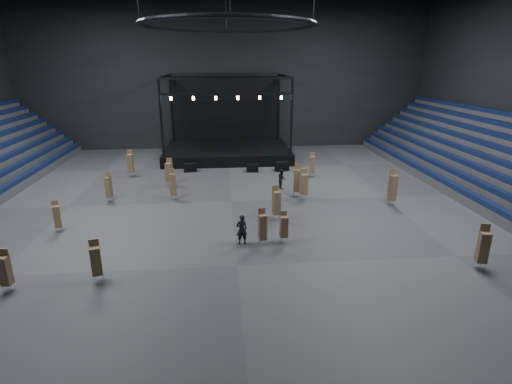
{
  "coord_description": "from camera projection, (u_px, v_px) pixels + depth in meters",
  "views": [
    {
      "loc": [
        -0.71,
        -29.89,
        10.63
      ],
      "look_at": [
        1.78,
        -2.0,
        1.4
      ],
      "focal_mm": 28.0,
      "sensor_mm": 36.0,
      "label": 1
    }
  ],
  "objects": [
    {
      "name": "floor",
      "position": [
        231.0,
        202.0,
        31.67
      ],
      "size": [
        50.0,
        50.0,
        0.0
      ],
      "primitive_type": "plane",
      "color": "#49494B",
      "rests_on": "ground"
    },
    {
      "name": "wall_back",
      "position": [
        225.0,
        75.0,
        48.72
      ],
      "size": [
        50.0,
        0.2,
        18.0
      ],
      "primitive_type": "cube",
      "color": "black",
      "rests_on": "ground"
    },
    {
      "name": "wall_front",
      "position": [
        252.0,
        137.0,
        8.98
      ],
      "size": [
        50.0,
        0.2,
        18.0
      ],
      "primitive_type": "cube",
      "color": "black",
      "rests_on": "ground"
    },
    {
      "name": "bleachers_right",
      "position": [
        508.0,
        174.0,
        33.06
      ],
      "size": [
        7.2,
        40.0,
        6.4
      ],
      "color": "#4A4A4D",
      "rests_on": "floor"
    },
    {
      "name": "stage",
      "position": [
        227.0,
        143.0,
        46.57
      ],
      "size": [
        14.0,
        10.0,
        9.2
      ],
      "color": "black",
      "rests_on": "floor"
    },
    {
      "name": "truss_ring",
      "position": [
        228.0,
        25.0,
        27.6
      ],
      "size": [
        12.3,
        12.3,
        5.15
      ],
      "color": "black",
      "rests_on": "ceiling"
    },
    {
      "name": "flight_case_left",
      "position": [
        190.0,
        168.0,
        40.1
      ],
      "size": [
        1.31,
        0.74,
        0.84
      ],
      "primitive_type": "cube",
      "rotation": [
        0.0,
        0.0,
        0.09
      ],
      "color": "black",
      "rests_on": "floor"
    },
    {
      "name": "flight_case_mid",
      "position": [
        252.0,
        168.0,
        40.02
      ],
      "size": [
        1.25,
        0.74,
        0.79
      ],
      "primitive_type": "cube",
      "rotation": [
        0.0,
        0.0,
        -0.13
      ],
      "color": "black",
      "rests_on": "floor"
    },
    {
      "name": "flight_case_right",
      "position": [
        282.0,
        166.0,
        40.38
      ],
      "size": [
        1.51,
        1.08,
        0.91
      ],
      "primitive_type": "cube",
      "rotation": [
        0.0,
        0.0,
        0.32
      ],
      "color": "black",
      "rests_on": "floor"
    },
    {
      "name": "chair_stack_0",
      "position": [
        393.0,
        187.0,
        30.39
      ],
      "size": [
        0.55,
        0.55,
        2.9
      ],
      "rotation": [
        0.0,
        0.0,
        0.05
      ],
      "color": "silver",
      "rests_on": "floor"
    },
    {
      "name": "chair_stack_1",
      "position": [
        169.0,
        172.0,
        35.16
      ],
      "size": [
        0.66,
        0.66,
        2.52
      ],
      "rotation": [
        0.0,
        0.0,
        -0.29
      ],
      "color": "silver",
      "rests_on": "floor"
    },
    {
      "name": "chair_stack_2",
      "position": [
        130.0,
        163.0,
        38.03
      ],
      "size": [
        0.52,
        0.52,
        2.62
      ],
      "rotation": [
        0.0,
        0.0,
        -0.01
      ],
      "color": "silver",
      "rests_on": "floor"
    },
    {
      "name": "chair_stack_3",
      "position": [
        96.0,
        260.0,
        19.86
      ],
      "size": [
        0.61,
        0.61,
        2.25
      ],
      "rotation": [
        0.0,
        0.0,
        0.28
      ],
      "color": "silver",
      "rests_on": "floor"
    },
    {
      "name": "chair_stack_4",
      "position": [
        304.0,
        184.0,
        31.78
      ],
      "size": [
        0.56,
        0.56,
        2.49
      ],
      "rotation": [
        0.0,
        0.0,
        0.06
      ],
      "color": "silver",
      "rests_on": "floor"
    },
    {
      "name": "chair_stack_5",
      "position": [
        312.0,
        164.0,
        38.01
      ],
      "size": [
        0.59,
        0.59,
        2.39
      ],
      "rotation": [
        0.0,
        0.0,
        -0.22
      ],
      "color": "silver",
      "rests_on": "floor"
    },
    {
      "name": "chair_stack_6",
      "position": [
        173.0,
        184.0,
        31.73
      ],
      "size": [
        0.57,
        0.57,
        2.57
      ],
      "rotation": [
        0.0,
        0.0,
        0.34
      ],
      "color": "silver",
      "rests_on": "floor"
    },
    {
      "name": "chair_stack_7",
      "position": [
        483.0,
        246.0,
        21.04
      ],
      "size": [
        0.61,
        0.61,
        2.53
      ],
      "rotation": [
        0.0,
        0.0,
        -0.26
      ],
      "color": "silver",
      "rests_on": "floor"
    },
    {
      "name": "chair_stack_8",
      "position": [
        57.0,
        216.0,
        25.72
      ],
      "size": [
        0.56,
        0.56,
        2.13
      ],
      "rotation": [
        0.0,
        0.0,
        0.4
      ],
      "color": "silver",
      "rests_on": "floor"
    },
    {
      "name": "chair_stack_9",
      "position": [
        276.0,
        202.0,
        27.69
      ],
      "size": [
        0.61,
        0.61,
        2.46
      ],
      "rotation": [
        0.0,
        0.0,
        0.32
      ],
      "color": "silver",
      "rests_on": "floor"
    },
    {
      "name": "chair_stack_10",
      "position": [
        5.0,
        270.0,
        19.03
      ],
      "size": [
        0.48,
        0.48,
        2.17
      ],
      "rotation": [
        0.0,
        0.0,
        -0.1
      ],
      "color": "silver",
      "rests_on": "floor"
    },
    {
      "name": "chair_stack_11",
      "position": [
        109.0,
        187.0,
        31.34
      ],
      "size": [
        0.51,
        0.51,
        2.38
      ],
      "rotation": [
        0.0,
        0.0,
        -0.26
      ],
      "color": "silver",
      "rests_on": "floor"
    },
    {
      "name": "chair_stack_12",
      "position": [
        284.0,
        226.0,
        24.26
      ],
      "size": [
        0.49,
        0.49,
        1.99
      ],
      "rotation": [
        0.0,
        0.0,
        0.11
      ],
      "color": "silver",
      "rests_on": "floor"
    },
    {
      "name": "chair_stack_13",
      "position": [
        297.0,
        180.0,
        32.5
      ],
      "size": [
        0.6,
        0.6,
        2.74
      ],
      "rotation": [
        0.0,
        0.0,
        -0.3
      ],
      "color": "silver",
      "rests_on": "floor"
    },
    {
      "name": "chair_stack_14",
      "position": [
        262.0,
        227.0,
        23.86
      ],
      "size": [
        0.52,
        0.52,
        2.31
      ],
      "rotation": [
        0.0,
        0.0,
        0.17
      ],
      "color": "silver",
      "rests_on": "floor"
    },
    {
      "name": "man_center",
      "position": [
        242.0,
        229.0,
        24.08
      ],
      "size": [
        0.77,
        0.6,
        1.88
      ],
      "primitive_type": "imported",
      "rotation": [
        0.0,
        0.0,
        3.38
      ],
      "color": "black",
      "rests_on": "floor"
    },
    {
      "name": "crew_member",
      "position": [
        282.0,
        179.0,
        34.85
      ],
      "size": [
        0.72,
        0.88,
        1.67
      ],
      "primitive_type": "imported",
      "rotation": [
        0.0,
        0.0,
        1.68
      ],
      "color": "black",
      "rests_on": "floor"
    }
  ]
}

